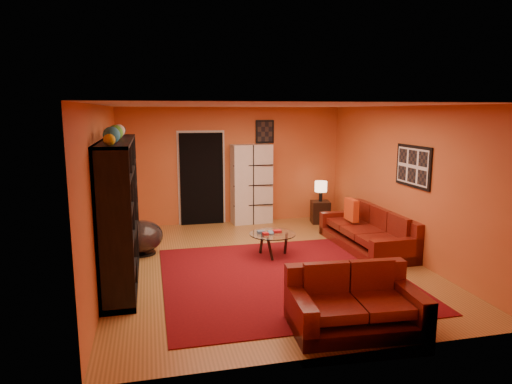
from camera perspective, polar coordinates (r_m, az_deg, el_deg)
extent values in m
plane|color=brown|center=(7.72, 1.12, -8.89)|extent=(6.00, 6.00, 0.00)
plane|color=white|center=(7.30, 1.19, 10.79)|extent=(6.00, 6.00, 0.00)
plane|color=#C2582A|center=(10.31, -2.99, 3.34)|extent=(6.00, 0.00, 6.00)
plane|color=#C2582A|center=(4.62, 10.46, -5.31)|extent=(6.00, 0.00, 6.00)
plane|color=#C2582A|center=(7.21, -18.48, -0.11)|extent=(0.00, 6.00, 6.00)
plane|color=#C2582A|center=(8.37, 17.97, 1.28)|extent=(0.00, 6.00, 6.00)
cube|color=#50090E|center=(7.11, 3.33, -10.56)|extent=(3.60, 3.60, 0.01)
cube|color=black|center=(10.20, -6.81, 1.63)|extent=(0.95, 0.10, 2.04)
cube|color=black|center=(8.07, 19.06, 3.06)|extent=(0.03, 1.00, 0.70)
cube|color=black|center=(10.38, 1.10, 7.56)|extent=(0.42, 0.03, 0.52)
cube|color=black|center=(7.24, -16.60, -1.99)|extent=(0.45, 3.00, 2.10)
imported|color=black|center=(7.24, -16.18, -2.38)|extent=(0.97, 0.13, 0.56)
cube|color=#52100A|center=(8.76, 13.60, -5.77)|extent=(0.98, 2.31, 0.32)
cube|color=#52100A|center=(8.87, 15.84, -3.90)|extent=(0.22, 2.29, 0.85)
cube|color=#52100A|center=(7.84, 17.24, -6.69)|extent=(0.94, 0.20, 0.62)
cube|color=#52100A|center=(9.63, 10.72, -3.29)|extent=(0.94, 0.20, 0.62)
cube|color=#52100A|center=(8.11, 15.55, -4.86)|extent=(0.73, 0.64, 0.12)
cube|color=#52100A|center=(8.66, 13.45, -3.82)|extent=(0.73, 0.64, 0.12)
cube|color=#52100A|center=(9.22, 11.60, -2.91)|extent=(0.73, 0.64, 0.12)
cube|color=#52100A|center=(5.62, 12.35, -14.91)|extent=(1.57, 1.00, 0.32)
cube|color=#52100A|center=(5.83, 11.11, -11.10)|extent=(1.52, 0.28, 0.85)
cube|color=#52100A|center=(5.83, 18.64, -12.68)|extent=(0.24, 0.92, 0.62)
cube|color=#52100A|center=(5.36, 5.58, -14.22)|extent=(0.24, 0.92, 0.62)
cube|color=#52100A|center=(5.57, 15.43, -11.80)|extent=(0.60, 0.72, 0.12)
cube|color=#52100A|center=(5.37, 9.71, -12.44)|extent=(0.60, 0.72, 0.12)
cube|color=#D34217|center=(9.00, 11.84, -2.19)|extent=(0.12, 0.42, 0.42)
cylinder|color=silver|center=(7.96, 2.09, -5.26)|extent=(0.81, 0.81, 0.02)
cylinder|color=black|center=(8.11, 3.74, -6.48)|extent=(0.05, 0.05, 0.38)
cylinder|color=black|center=(8.17, 0.71, -6.32)|extent=(0.05, 0.05, 0.38)
cylinder|color=black|center=(7.78, 1.78, -7.17)|extent=(0.05, 0.05, 0.38)
cube|color=silver|center=(10.25, -0.57, 0.99)|extent=(0.92, 0.47, 1.78)
cylinder|color=black|center=(8.43, -13.99, -7.40)|extent=(0.44, 0.44, 0.03)
cylinder|color=black|center=(8.41, -14.02, -6.88)|extent=(0.06, 0.06, 0.15)
ellipsoid|color=#3A3334|center=(8.35, -14.09, -5.38)|extent=(0.74, 0.74, 0.56)
cube|color=black|center=(10.45, 8.03, -2.49)|extent=(0.46, 0.46, 0.50)
cylinder|color=black|center=(10.38, 8.08, -0.56)|extent=(0.08, 0.08, 0.22)
cylinder|color=#E6B27F|center=(10.34, 8.11, 0.69)|extent=(0.27, 0.27, 0.24)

